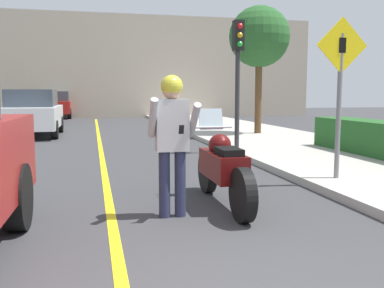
% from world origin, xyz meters
% --- Properties ---
extents(road_center_line, '(0.12, 36.00, 0.01)m').
position_xyz_m(road_center_line, '(-0.60, 6.00, 0.00)').
color(road_center_line, yellow).
rests_on(road_center_line, ground).
extents(building_backdrop, '(28.00, 1.20, 6.55)m').
position_xyz_m(building_backdrop, '(0.00, 26.00, 3.28)').
color(building_backdrop, '#B2A38E').
rests_on(building_backdrop, ground).
extents(motorcycle, '(0.62, 2.28, 1.32)m').
position_xyz_m(motorcycle, '(0.94, 3.14, 0.52)').
color(motorcycle, black).
rests_on(motorcycle, ground).
extents(person_biker, '(0.59, 0.48, 1.77)m').
position_xyz_m(person_biker, '(0.16, 2.74, 1.09)').
color(person_biker, '#282D4C').
rests_on(person_biker, ground).
extents(crossing_sign, '(0.91, 0.08, 2.64)m').
position_xyz_m(crossing_sign, '(3.18, 3.91, 1.72)').
color(crossing_sign, slate).
rests_on(crossing_sign, sidewalk_curb).
extents(traffic_light, '(0.26, 0.30, 3.24)m').
position_xyz_m(traffic_light, '(2.86, 8.08, 2.41)').
color(traffic_light, '#2D2D30').
rests_on(traffic_light, sidewalk_curb).
extents(street_tree, '(2.12, 2.12, 4.45)m').
position_xyz_m(street_tree, '(4.97, 11.92, 3.49)').
color(street_tree, brown).
rests_on(street_tree, sidewalk_curb).
extents(parked_car_white, '(1.88, 4.20, 1.68)m').
position_xyz_m(parked_car_white, '(-2.89, 14.00, 0.86)').
color(parked_car_white, black).
rests_on(parked_car_white, ground).
extents(parked_car_green, '(1.88, 4.20, 1.68)m').
position_xyz_m(parked_car_green, '(-3.64, 20.30, 0.86)').
color(parked_car_green, black).
rests_on(parked_car_green, ground).
extents(parked_car_red, '(1.88, 4.20, 1.68)m').
position_xyz_m(parked_car_red, '(-3.00, 26.00, 0.86)').
color(parked_car_red, black).
rests_on(parked_car_red, ground).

